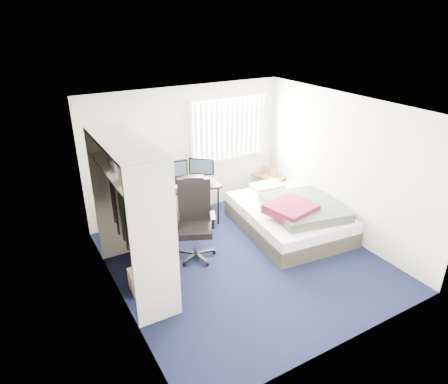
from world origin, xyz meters
name	(u,v)px	position (x,y,z in m)	size (l,w,h in m)	color
ground	(245,260)	(0.00, 0.00, 0.00)	(4.20, 4.20, 0.00)	black
room_shell	(247,175)	(0.00, 0.00, 1.51)	(4.20, 4.20, 4.20)	silver
window_assembly	(229,128)	(0.90, 2.04, 1.60)	(1.72, 0.09, 1.32)	white
closet	(132,202)	(-1.67, 0.27, 1.35)	(0.64, 1.84, 2.22)	beige
desk	(174,183)	(-0.44, 1.75, 0.82)	(1.70, 0.99, 1.25)	black
office_chair	(195,227)	(-0.60, 0.57, 0.51)	(0.83, 0.83, 1.34)	black
footstool	(186,218)	(-0.35, 1.51, 0.17)	(0.28, 0.22, 0.22)	white
nightstand	(267,178)	(1.75, 1.85, 0.44)	(0.55, 0.81, 0.69)	brown
bed	(290,216)	(1.26, 0.43, 0.30)	(1.82, 2.30, 0.70)	#383328
pine_box	(144,279)	(-1.65, 0.14, 0.16)	(0.42, 0.31, 0.31)	#A07D50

